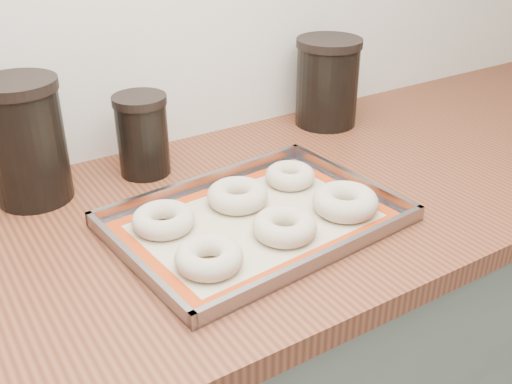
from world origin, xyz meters
TOP-DOWN VIEW (x-y plane):
  - countertop at (0.00, 1.68)m, footprint 3.06×0.68m
  - baking_tray at (0.03, 1.61)m, footprint 0.49×0.37m
  - baking_mat at (0.03, 1.61)m, footprint 0.44×0.33m
  - bagel_front_left at (-0.10, 1.53)m, footprint 0.11×0.11m
  - bagel_front_mid at (0.05, 1.54)m, footprint 0.13×0.13m
  - bagel_front_right at (0.18, 1.55)m, footprint 0.13×0.13m
  - bagel_back_left at (-0.11, 1.67)m, footprint 0.12×0.12m
  - bagel_back_mid at (0.04, 1.67)m, footprint 0.14×0.14m
  - bagel_back_right at (0.16, 1.69)m, footprint 0.11×0.11m
  - canister_left at (-0.25, 1.90)m, footprint 0.14×0.14m
  - canister_mid at (-0.04, 1.89)m, footprint 0.10×0.10m
  - canister_right at (0.42, 1.91)m, footprint 0.15×0.15m

SIDE VIEW (x-z plane):
  - countertop at x=0.00m, z-range 0.86..0.90m
  - baking_mat at x=0.03m, z-range 0.90..0.91m
  - baking_tray at x=0.03m, z-range 0.89..0.92m
  - bagel_back_right at x=0.16m, z-range 0.90..0.94m
  - bagel_back_left at x=-0.11m, z-range 0.90..0.94m
  - bagel_front_left at x=-0.10m, z-range 0.90..0.94m
  - bagel_front_mid at x=0.05m, z-range 0.90..0.94m
  - bagel_back_mid at x=0.04m, z-range 0.90..0.94m
  - bagel_front_right at x=0.18m, z-range 0.90..0.94m
  - canister_mid at x=-0.04m, z-range 0.90..1.06m
  - canister_right at x=0.42m, z-range 0.90..1.10m
  - canister_left at x=-0.25m, z-range 0.90..1.12m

